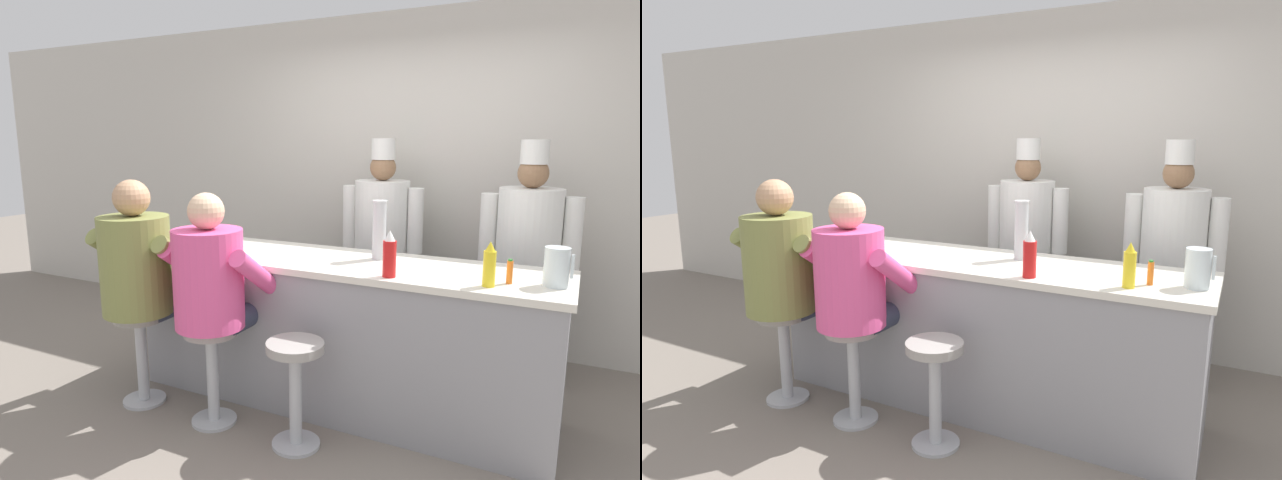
# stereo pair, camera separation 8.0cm
# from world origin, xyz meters

# --- Properties ---
(ground_plane) EXTENTS (20.00, 20.00, 0.00)m
(ground_plane) POSITION_xyz_m (0.00, 0.00, 0.00)
(ground_plane) COLOR slate
(wall_back) EXTENTS (10.00, 0.06, 2.70)m
(wall_back) POSITION_xyz_m (0.00, 1.73, 1.35)
(wall_back) COLOR beige
(wall_back) RESTS_ON ground_plane
(diner_counter) EXTENTS (2.70, 0.72, 0.95)m
(diner_counter) POSITION_xyz_m (0.00, 0.36, 0.48)
(diner_counter) COLOR gray
(diner_counter) RESTS_ON ground_plane
(ketchup_bottle_red) EXTENTS (0.07, 0.07, 0.26)m
(ketchup_bottle_red) POSITION_xyz_m (0.41, 0.10, 1.07)
(ketchup_bottle_red) COLOR red
(ketchup_bottle_red) RESTS_ON diner_counter
(mustard_bottle_yellow) EXTENTS (0.06, 0.06, 0.24)m
(mustard_bottle_yellow) POSITION_xyz_m (0.93, 0.14, 1.06)
(mustard_bottle_yellow) COLOR yellow
(mustard_bottle_yellow) RESTS_ON diner_counter
(hot_sauce_bottle_orange) EXTENTS (0.03, 0.03, 0.13)m
(hot_sauce_bottle_orange) POSITION_xyz_m (1.02, 0.25, 1.01)
(hot_sauce_bottle_orange) COLOR orange
(hot_sauce_bottle_orange) RESTS_ON diner_counter
(water_pitcher_clear) EXTENTS (0.14, 0.12, 0.20)m
(water_pitcher_clear) POSITION_xyz_m (1.24, 0.30, 1.05)
(water_pitcher_clear) COLOR silver
(water_pitcher_clear) RESTS_ON diner_counter
(breakfast_plate) EXTENTS (0.24, 0.24, 0.05)m
(breakfast_plate) POSITION_xyz_m (-0.66, 0.10, 0.96)
(breakfast_plate) COLOR white
(breakfast_plate) RESTS_ON diner_counter
(cereal_bowl) EXTENTS (0.14, 0.14, 0.06)m
(cereal_bowl) POSITION_xyz_m (-1.17, 0.14, 0.98)
(cereal_bowl) COLOR #4C7FB7
(cereal_bowl) RESTS_ON diner_counter
(coffee_mug_blue) EXTENTS (0.12, 0.08, 0.08)m
(coffee_mug_blue) POSITION_xyz_m (-0.87, 0.13, 0.99)
(coffee_mug_blue) COLOR #4C7AB2
(coffee_mug_blue) RESTS_ON diner_counter
(cup_stack_steel) EXTENTS (0.09, 0.09, 0.37)m
(cup_stack_steel) POSITION_xyz_m (0.21, 0.48, 1.14)
(cup_stack_steel) COLOR #B7BABF
(cup_stack_steel) RESTS_ON diner_counter
(diner_seated_olive) EXTENTS (0.66, 0.65, 1.45)m
(diner_seated_olive) POSITION_xyz_m (-1.14, -0.19, 0.88)
(diner_seated_olive) COLOR #B2B5BA
(diner_seated_olive) RESTS_ON ground_plane
(diner_seated_pink) EXTENTS (0.62, 0.61, 1.40)m
(diner_seated_pink) POSITION_xyz_m (-0.57, -0.19, 0.86)
(diner_seated_pink) COLOR #B2B5BA
(diner_seated_pink) RESTS_ON ground_plane
(empty_stool_round) EXTENTS (0.32, 0.32, 0.61)m
(empty_stool_round) POSITION_xyz_m (-0.00, -0.22, 0.41)
(empty_stool_round) COLOR #B2B5BA
(empty_stool_round) RESTS_ON ground_plane
(cook_in_whites_near) EXTENTS (0.66, 0.42, 1.69)m
(cook_in_whites_near) POSITION_xyz_m (-0.09, 1.33, 0.93)
(cook_in_whites_near) COLOR #232328
(cook_in_whites_near) RESTS_ON ground_plane
(cook_in_whites_far) EXTENTS (0.66, 0.42, 1.69)m
(cook_in_whites_far) POSITION_xyz_m (1.01, 1.25, 0.93)
(cook_in_whites_far) COLOR #232328
(cook_in_whites_far) RESTS_ON ground_plane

